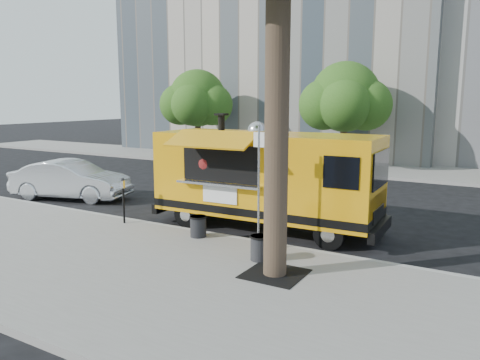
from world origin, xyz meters
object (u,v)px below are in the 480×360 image
object	(u,v)px
sign_post	(259,180)
trash_bin_right	(198,226)
far_tree_b	(345,97)
far_tree_a	(197,98)
parking_meter	(123,195)
trash_bin_left	(260,247)
sedan	(71,180)
food_truck	(264,177)

from	to	relation	value
sign_post	trash_bin_right	bearing A→B (deg)	175.04
trash_bin_right	far_tree_b	bearing A→B (deg)	92.73
far_tree_a	far_tree_b	size ratio (longest dim) A/B	0.97
parking_meter	trash_bin_right	distance (m)	2.72
sign_post	trash_bin_left	bearing A→B (deg)	-59.07
far_tree_b	trash_bin_right	xyz separation A→B (m)	(0.67, -14.09, -3.39)
sedan	trash_bin_left	bearing A→B (deg)	-122.57
far_tree_a	sedan	size ratio (longest dim) A/B	1.21
parking_meter	far_tree_b	bearing A→B (deg)	81.90
sign_post	trash_bin_right	xyz separation A→B (m)	(-1.88, 0.16, -1.40)
far_tree_a	sign_post	world-z (taller)	far_tree_a
food_truck	trash_bin_right	size ratio (longest dim) A/B	12.24
parking_meter	trash_bin_left	bearing A→B (deg)	-9.58
parking_meter	trash_bin_right	size ratio (longest dim) A/B	2.42
parking_meter	trash_bin_right	bearing A→B (deg)	-0.79
far_tree_b	parking_meter	xyz separation A→B (m)	(-2.00, -14.05, -2.85)
parking_meter	food_truck	bearing A→B (deg)	28.00
food_truck	trash_bin_right	distance (m)	2.43
far_tree_a	trash_bin_right	xyz separation A→B (m)	(9.67, -13.69, -3.33)
trash_bin_left	trash_bin_right	world-z (taller)	trash_bin_left
parking_meter	trash_bin_left	world-z (taller)	parking_meter
food_truck	sedan	xyz separation A→B (m)	(-8.23, 0.07, -0.82)
far_tree_a	food_truck	distance (m)	15.97
far_tree_b	sign_post	bearing A→B (deg)	-79.85
far_tree_a	sedan	world-z (taller)	far_tree_a
far_tree_a	trash_bin_left	world-z (taller)	far_tree_a
far_tree_b	parking_meter	distance (m)	14.48
far_tree_b	sign_post	distance (m)	14.61
parking_meter	sign_post	bearing A→B (deg)	-2.52
sign_post	trash_bin_left	xyz separation A→B (m)	(0.38, -0.63, -1.40)
far_tree_a	sign_post	bearing A→B (deg)	-50.17
far_tree_a	far_tree_b	xyz separation A→B (m)	(9.00, 0.40, 0.06)
food_truck	trash_bin_left	size ratio (longest dim) A/B	11.95
far_tree_a	parking_meter	distance (m)	15.59
far_tree_a	trash_bin_left	distance (m)	19.05
food_truck	far_tree_a	bearing A→B (deg)	130.33
sign_post	sedan	xyz separation A→B (m)	(-9.17, 2.19, -1.12)
far_tree_a	food_truck	bearing A→B (deg)	-47.87
sign_post	sedan	size ratio (longest dim) A/B	0.68
sign_post	far_tree_a	bearing A→B (deg)	129.83
parking_meter	food_truck	size ratio (longest dim) A/B	0.20
food_truck	sign_post	bearing A→B (deg)	-67.88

